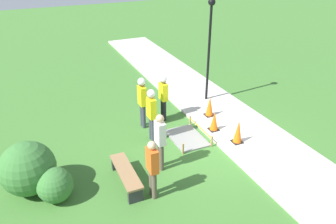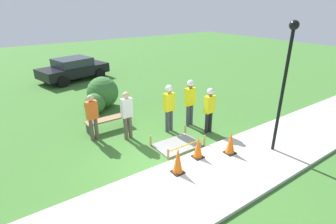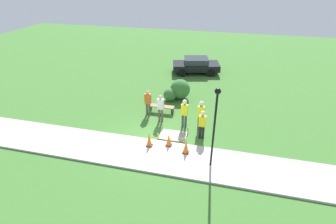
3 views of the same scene
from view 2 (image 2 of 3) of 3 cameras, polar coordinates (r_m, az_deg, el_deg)
The scene contains 16 objects.
ground_plane at distance 8.40m, azimuth 0.48°, elevation -11.03°, with size 60.00×60.00×0.00m, color #3D702D.
sidewalk at distance 7.54m, azimuth 6.55°, elevation -15.21°, with size 28.00×2.65×0.10m.
wet_concrete_patch at distance 9.30m, azimuth 2.07°, elevation -7.17°, with size 1.60×1.12×0.40m.
traffic_cone_near_patch at distance 7.60m, azimuth 2.17°, elevation -10.52°, with size 0.34×0.34×0.81m.
traffic_cone_far_patch at distance 8.38m, azimuth 6.59°, elevation -7.70°, with size 0.34×0.34×0.70m.
traffic_cone_sidewalk_edge at distance 8.76m, azimuth 13.49°, elevation -6.51°, with size 0.34×0.34×0.78m.
park_bench at distance 10.62m, azimuth -12.87°, elevation -2.01°, with size 1.76×0.44×0.47m.
worker_supervisor at distance 9.95m, azimuth 9.03°, elevation 1.19°, with size 0.40×0.26×1.79m.
worker_assistant at distance 10.41m, azimuth 4.83°, elevation 2.97°, with size 0.40×0.28×1.92m.
worker_trainee at distance 9.88m, azimuth 0.24°, elevation 1.78°, with size 0.40×0.27×1.89m.
bystander_in_orange_shirt at distance 9.70m, azimuth -16.17°, elevation -0.62°, with size 0.40×0.23×1.73m.
bystander_in_gray_shirt at distance 9.46m, azimuth -8.92°, elevation -0.14°, with size 0.40×0.24×1.82m.
lamppost_near at distance 8.66m, azimuth 24.32°, elevation 8.13°, with size 0.28×0.28×4.13m.
parked_car_black at distance 18.27m, azimuth -19.91°, elevation 8.89°, with size 4.59×2.95×1.42m.
shrub_rounded_near at distance 12.88m, azimuth -14.02°, elevation 4.20°, with size 1.48×1.48×1.48m.
shrub_rounded_mid at distance 12.25m, azimuth -15.68°, elevation 1.75°, with size 0.95×0.95×0.95m.
Camera 2 is at (-4.08, -5.69, 4.65)m, focal length 28.00 mm.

